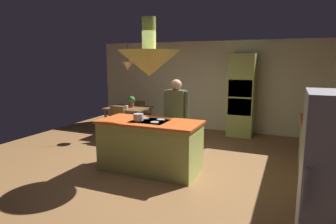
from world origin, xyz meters
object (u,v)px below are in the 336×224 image
(canister_flour, at_px, (327,126))
(canister_sugar, at_px, (326,124))
(dining_table, at_px, (129,111))
(chair_facing_island, at_px, (115,121))
(cup_on_table, at_px, (127,107))
(cooking_pot_on_cooktop, at_px, (138,117))
(microwave_on_counter, at_px, (321,111))
(potted_plant_on_table, at_px, (131,101))
(kitchen_island, at_px, (150,145))
(oven_tower, at_px, (242,95))
(chair_by_back_wall, at_px, (141,113))
(person_at_island, at_px, (176,115))
(canister_tea, at_px, (325,122))

(canister_flour, height_order, canister_sugar, canister_flour)
(dining_table, relative_size, chair_facing_island, 1.24)
(chair_facing_island, relative_size, canister_flour, 3.96)
(cup_on_table, xyz_separation_m, canister_sugar, (4.46, -1.45, 0.22))
(dining_table, height_order, cooking_pot_on_cooktop, cooking_pot_on_cooktop)
(canister_sugar, distance_m, microwave_on_counter, 1.03)
(dining_table, height_order, canister_sugar, canister_sugar)
(dining_table, xyz_separation_m, chair_facing_island, (0.00, -0.67, -0.16))
(chair_facing_island, xyz_separation_m, potted_plant_on_table, (0.06, 0.73, 0.42))
(chair_facing_island, xyz_separation_m, canister_flour, (4.54, -1.18, 0.54))
(potted_plant_on_table, xyz_separation_m, microwave_on_counter, (4.48, -0.70, 0.14))
(kitchen_island, xyz_separation_m, microwave_on_counter, (2.84, 1.46, 0.60))
(oven_tower, height_order, chair_facing_island, oven_tower)
(chair_by_back_wall, relative_size, canister_sugar, 4.63)
(kitchen_island, bearing_deg, oven_tower, 71.27)
(microwave_on_counter, relative_size, cooking_pot_on_cooktop, 2.56)
(dining_table, distance_m, microwave_on_counter, 4.60)
(potted_plant_on_table, bearing_deg, microwave_on_counter, -8.88)
(chair_facing_island, height_order, chair_by_back_wall, same)
(canister_flour, height_order, microwave_on_counter, microwave_on_counter)
(dining_table, height_order, potted_plant_on_table, potted_plant_on_table)
(kitchen_island, relative_size, canister_flour, 8.39)
(oven_tower, distance_m, potted_plant_on_table, 2.95)
(canister_flour, distance_m, microwave_on_counter, 1.21)
(potted_plant_on_table, relative_size, canister_flour, 1.36)
(chair_by_back_wall, bearing_deg, cooking_pot_on_cooktop, 117.99)
(oven_tower, relative_size, person_at_island, 1.33)
(canister_tea, bearing_deg, potted_plant_on_table, 160.92)
(canister_sugar, bearing_deg, canister_tea, 90.00)
(person_at_island, xyz_separation_m, canister_sugar, (2.61, -0.28, 0.08))
(cup_on_table, relative_size, canister_flour, 0.41)
(microwave_on_counter, bearing_deg, canister_flour, -90.00)
(person_at_island, relative_size, canister_sugar, 8.72)
(canister_sugar, xyz_separation_m, microwave_on_counter, (0.00, 1.03, 0.05))
(microwave_on_counter, bearing_deg, dining_table, 171.98)
(dining_table, xyz_separation_m, person_at_island, (1.93, -1.39, 0.28))
(chair_by_back_wall, relative_size, canister_tea, 4.49)
(chair_by_back_wall, relative_size, canister_flour, 3.96)
(chair_facing_island, height_order, canister_tea, canister_tea)
(chair_by_back_wall, height_order, canister_tea, canister_tea)
(oven_tower, xyz_separation_m, potted_plant_on_table, (-2.74, -1.08, -0.16))
(kitchen_island, height_order, oven_tower, oven_tower)
(chair_facing_island, xyz_separation_m, canister_tea, (4.54, -0.82, 0.52))
(chair_facing_island, bearing_deg, chair_by_back_wall, 90.00)
(potted_plant_on_table, relative_size, canister_tea, 1.55)
(canister_sugar, relative_size, microwave_on_counter, 0.41)
(chair_by_back_wall, distance_m, cooking_pot_on_cooktop, 3.32)
(cup_on_table, bearing_deg, kitchen_island, -49.16)
(oven_tower, distance_m, cup_on_table, 3.06)
(oven_tower, relative_size, cooking_pot_on_cooktop, 12.14)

